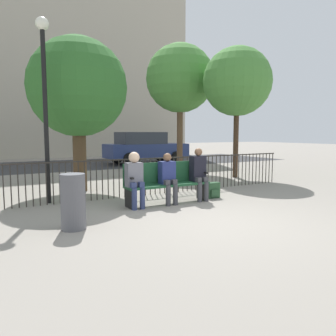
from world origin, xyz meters
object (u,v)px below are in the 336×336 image
seated_person_0 (135,176)px  lamp_post (44,84)px  backpack (213,190)px  tree_1 (180,79)px  tree_0 (237,82)px  park_bench (166,181)px  seated_person_2 (199,172)px  trash_bin (73,202)px  tree_3 (78,88)px  parked_car_0 (145,147)px  seated_person_1 (168,176)px

seated_person_0 → lamp_post: 2.84m
backpack → tree_1: size_ratio=0.07×
tree_0 → tree_1: tree_1 is taller
park_bench → lamp_post: size_ratio=0.49×
park_bench → seated_person_2: (0.80, -0.13, 0.18)m
park_bench → tree_0: size_ratio=0.43×
backpack → seated_person_0: bearing=-178.0°
park_bench → seated_person_0: bearing=-170.9°
trash_bin → seated_person_0: bearing=31.5°
seated_person_0 → lamp_post: size_ratio=0.29×
seated_person_0 → park_bench: bearing=9.1°
tree_3 → parked_car_0: 8.38m
trash_bin → tree_0: bearing=29.0°
backpack → tree_3: tree_3 is taller
seated_person_2 → tree_3: size_ratio=0.30×
tree_1 → tree_0: bearing=-73.1°
tree_0 → lamp_post: bearing=-168.6°
seated_person_2 → tree_0: bearing=38.3°
seated_person_0 → backpack: (2.08, 0.07, -0.49)m
seated_person_2 → parked_car_0: (2.87, 9.09, 0.17)m
lamp_post → backpack: bearing=-20.2°
tree_0 → parked_car_0: size_ratio=1.08×
tree_0 → parked_car_0: 6.88m
park_bench → tree_1: (3.46, 5.13, 3.25)m
parked_car_0 → park_bench: bearing=-112.2°
seated_person_1 → seated_person_2: seated_person_2 is taller
backpack → tree_0: size_ratio=0.08×
tree_1 → lamp_post: (-5.79, -3.87, -1.11)m
seated_person_0 → trash_bin: 1.76m
trash_bin → parked_car_0: bearing=59.2°
tree_3 → seated_person_1: bearing=-64.1°
parked_car_0 → tree_1: bearing=-93.1°
backpack → tree_1: bearing=67.0°
seated_person_1 → parked_car_0: 9.82m
seated_person_0 → lamp_post: bearing=137.2°
backpack → tree_3: bearing=135.1°
tree_0 → parked_car_0: (-0.57, 6.38, -2.50)m
parked_car_0 → trash_bin: bearing=-120.8°
park_bench → seated_person_2: bearing=-9.2°
lamp_post → seated_person_2: bearing=-24.0°
backpack → tree_0: (2.98, 2.64, 3.16)m
park_bench → seated_person_0: 0.85m
seated_person_2 → seated_person_0: bearing=-179.9°
tree_0 → trash_bin: 8.02m
tree_1 → parked_car_0: tree_1 is taller
tree_3 → lamp_post: tree_3 is taller
tree_3 → trash_bin: bearing=-105.9°
backpack → seated_person_1: bearing=-176.6°
parked_car_0 → trash_bin: parked_car_0 is taller
seated_person_0 → trash_bin: size_ratio=1.29×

